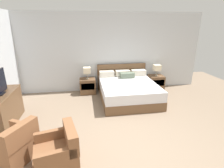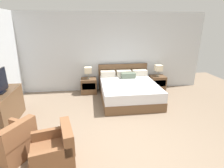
{
  "view_description": "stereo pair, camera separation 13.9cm",
  "coord_description": "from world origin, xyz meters",
  "px_view_note": "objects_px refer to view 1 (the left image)",
  "views": [
    {
      "loc": [
        -0.75,
        -2.68,
        2.36
      ],
      "look_at": [
        -0.01,
        1.97,
        0.75
      ],
      "focal_mm": 28.0,
      "sensor_mm": 36.0,
      "label": 1
    },
    {
      "loc": [
        -0.62,
        -2.7,
        2.36
      ],
      "look_at": [
        -0.01,
        1.97,
        0.75
      ],
      "focal_mm": 28.0,
      "sensor_mm": 36.0,
      "label": 2
    }
  ],
  "objects_px": {
    "nightstand_left": "(88,86)",
    "dresser": "(4,109)",
    "table_lamp_right": "(157,68)",
    "nightstand_right": "(156,82)",
    "armchair_companion": "(58,154)",
    "armchair_by_window": "(14,146)",
    "bed": "(128,90)",
    "table_lamp_left": "(87,71)"
  },
  "relations": [
    {
      "from": "armchair_by_window",
      "to": "bed",
      "type": "bearing_deg",
      "value": 41.16
    },
    {
      "from": "dresser",
      "to": "armchair_by_window",
      "type": "bearing_deg",
      "value": -63.8
    },
    {
      "from": "bed",
      "to": "armchair_by_window",
      "type": "bearing_deg",
      "value": -138.84
    },
    {
      "from": "table_lamp_right",
      "to": "dresser",
      "type": "xyz_separation_m",
      "value": [
        -4.64,
        -1.77,
        -0.42
      ]
    },
    {
      "from": "table_lamp_right",
      "to": "armchair_by_window",
      "type": "xyz_separation_m",
      "value": [
        -3.99,
        -3.09,
        -0.55
      ]
    },
    {
      "from": "nightstand_left",
      "to": "table_lamp_left",
      "type": "height_order",
      "value": "table_lamp_left"
    },
    {
      "from": "nightstand_left",
      "to": "armchair_by_window",
      "type": "distance_m",
      "value": 3.4
    },
    {
      "from": "table_lamp_right",
      "to": "armchair_companion",
      "type": "relative_size",
      "value": 0.5
    },
    {
      "from": "armchair_companion",
      "to": "dresser",
      "type": "bearing_deg",
      "value": 131.31
    },
    {
      "from": "table_lamp_left",
      "to": "table_lamp_right",
      "type": "bearing_deg",
      "value": 0.0
    },
    {
      "from": "nightstand_left",
      "to": "dresser",
      "type": "distance_m",
      "value": 2.72
    },
    {
      "from": "table_lamp_left",
      "to": "armchair_companion",
      "type": "distance_m",
      "value": 3.54
    },
    {
      "from": "armchair_by_window",
      "to": "armchair_companion",
      "type": "height_order",
      "value": "same"
    },
    {
      "from": "nightstand_left",
      "to": "dresser",
      "type": "xyz_separation_m",
      "value": [
        -2.06,
        -1.77,
        0.15
      ]
    },
    {
      "from": "nightstand_right",
      "to": "nightstand_left",
      "type": "bearing_deg",
      "value": 180.0
    },
    {
      "from": "table_lamp_right",
      "to": "dresser",
      "type": "distance_m",
      "value": 4.98
    },
    {
      "from": "table_lamp_left",
      "to": "nightstand_right",
      "type": "bearing_deg",
      "value": -0.03
    },
    {
      "from": "table_lamp_left",
      "to": "armchair_by_window",
      "type": "xyz_separation_m",
      "value": [
        -1.41,
        -3.09,
        -0.55
      ]
    },
    {
      "from": "nightstand_right",
      "to": "table_lamp_right",
      "type": "bearing_deg",
      "value": 90.0
    },
    {
      "from": "armchair_by_window",
      "to": "table_lamp_right",
      "type": "bearing_deg",
      "value": 37.8
    },
    {
      "from": "bed",
      "to": "table_lamp_left",
      "type": "height_order",
      "value": "bed"
    },
    {
      "from": "dresser",
      "to": "armchair_companion",
      "type": "distance_m",
      "value": 2.24
    },
    {
      "from": "nightstand_right",
      "to": "table_lamp_left",
      "type": "xyz_separation_m",
      "value": [
        -2.57,
        0.0,
        0.57
      ]
    },
    {
      "from": "nightstand_left",
      "to": "table_lamp_right",
      "type": "xyz_separation_m",
      "value": [
        2.57,
        0.0,
        0.57
      ]
    },
    {
      "from": "armchair_by_window",
      "to": "dresser",
      "type": "bearing_deg",
      "value": 116.2
    },
    {
      "from": "nightstand_left",
      "to": "nightstand_right",
      "type": "xyz_separation_m",
      "value": [
        2.57,
        0.0,
        0.0
      ]
    },
    {
      "from": "table_lamp_right",
      "to": "armchair_by_window",
      "type": "distance_m",
      "value": 5.08
    },
    {
      "from": "dresser",
      "to": "armchair_companion",
      "type": "bearing_deg",
      "value": -48.69
    },
    {
      "from": "nightstand_right",
      "to": "dresser",
      "type": "xyz_separation_m",
      "value": [
        -4.64,
        -1.77,
        0.15
      ]
    },
    {
      "from": "bed",
      "to": "table_lamp_left",
      "type": "relative_size",
      "value": 5.03
    },
    {
      "from": "table_lamp_right",
      "to": "armchair_companion",
      "type": "height_order",
      "value": "table_lamp_right"
    },
    {
      "from": "nightstand_right",
      "to": "armchair_by_window",
      "type": "xyz_separation_m",
      "value": [
        -3.99,
        -3.09,
        0.02
      ]
    },
    {
      "from": "bed",
      "to": "dresser",
      "type": "distance_m",
      "value": 3.51
    },
    {
      "from": "dresser",
      "to": "armchair_by_window",
      "type": "height_order",
      "value": "dresser"
    },
    {
      "from": "dresser",
      "to": "armchair_companion",
      "type": "height_order",
      "value": "dresser"
    },
    {
      "from": "table_lamp_left",
      "to": "dresser",
      "type": "xyz_separation_m",
      "value": [
        -2.06,
        -1.77,
        -0.42
      ]
    },
    {
      "from": "bed",
      "to": "nightstand_left",
      "type": "relative_size",
      "value": 3.8
    },
    {
      "from": "nightstand_right",
      "to": "armchair_companion",
      "type": "height_order",
      "value": "armchair_companion"
    },
    {
      "from": "dresser",
      "to": "armchair_by_window",
      "type": "relative_size",
      "value": 1.43
    },
    {
      "from": "table_lamp_left",
      "to": "dresser",
      "type": "relative_size",
      "value": 0.31
    },
    {
      "from": "table_lamp_right",
      "to": "armchair_by_window",
      "type": "bearing_deg",
      "value": -142.2
    },
    {
      "from": "table_lamp_right",
      "to": "armchair_by_window",
      "type": "relative_size",
      "value": 0.44
    }
  ]
}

